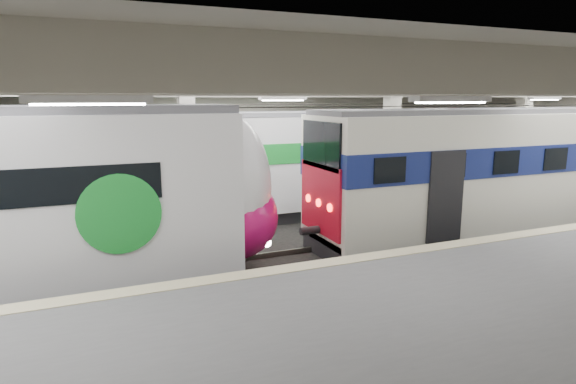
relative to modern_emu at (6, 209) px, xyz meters
name	(u,v)px	position (x,y,z in m)	size (l,w,h in m)	color
station_hall	(336,164)	(7.97, -1.74, 0.89)	(36.00, 24.00, 5.75)	black
modern_emu	(6,209)	(0.00, 0.00, 0.00)	(15.03, 3.10, 4.79)	white
older_rer	(493,170)	(15.33, 0.00, 0.06)	(14.02, 3.09, 4.60)	silver
far_train	(189,169)	(5.48, 5.50, -0.08)	(13.81, 3.03, 4.40)	white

